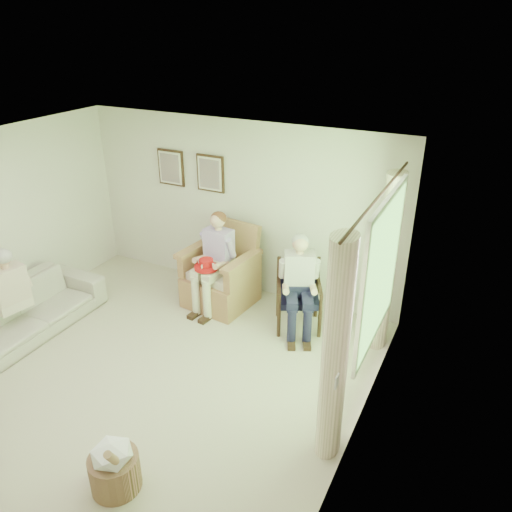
# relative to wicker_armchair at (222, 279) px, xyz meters

# --- Properties ---
(floor) EXTENTS (5.50, 5.50, 0.00)m
(floor) POSITION_rel_wicker_armchair_xyz_m (0.00, -2.19, -0.38)
(floor) COLOR beige
(floor) RESTS_ON ground
(back_wall) EXTENTS (5.00, 0.04, 2.60)m
(back_wall) POSITION_rel_wicker_armchair_xyz_m (0.00, 0.56, 0.92)
(back_wall) COLOR silver
(back_wall) RESTS_ON ground
(right_wall) EXTENTS (0.04, 5.50, 2.60)m
(right_wall) POSITION_rel_wicker_armchair_xyz_m (2.50, -2.19, 0.92)
(right_wall) COLOR silver
(right_wall) RESTS_ON ground
(ceiling) EXTENTS (5.00, 5.50, 0.02)m
(ceiling) POSITION_rel_wicker_armchair_xyz_m (0.00, -2.19, 2.22)
(ceiling) COLOR white
(ceiling) RESTS_ON back_wall
(window) EXTENTS (0.13, 2.50, 1.63)m
(window) POSITION_rel_wicker_armchair_xyz_m (2.47, -0.99, 1.21)
(window) COLOR #2D6B23
(window) RESTS_ON right_wall
(curtain_left) EXTENTS (0.34, 0.34, 2.30)m
(curtain_left) POSITION_rel_wicker_armchair_xyz_m (2.33, -1.97, 0.77)
(curtain_left) COLOR #FAE7C4
(curtain_left) RESTS_ON ground
(curtain_right) EXTENTS (0.34, 0.34, 2.30)m
(curtain_right) POSITION_rel_wicker_armchair_xyz_m (2.33, -0.01, 0.77)
(curtain_right) COLOR #FAE7C4
(curtain_right) RESTS_ON ground
(framed_print_left) EXTENTS (0.45, 0.05, 0.55)m
(framed_print_left) POSITION_rel_wicker_armchair_xyz_m (-1.15, 0.52, 1.40)
(framed_print_left) COLOR #382114
(framed_print_left) RESTS_ON back_wall
(framed_print_right) EXTENTS (0.45, 0.05, 0.55)m
(framed_print_right) POSITION_rel_wicker_armchair_xyz_m (-0.45, 0.52, 1.40)
(framed_print_right) COLOR #382114
(framed_print_right) RESTS_ON back_wall
(wicker_armchair) EXTENTS (0.93, 0.92, 1.18)m
(wicker_armchair) POSITION_rel_wicker_armchair_xyz_m (0.00, 0.00, 0.00)
(wicker_armchair) COLOR tan
(wicker_armchair) RESTS_ON ground
(wood_armchair) EXTENTS (0.59, 0.55, 0.91)m
(wood_armchair) POSITION_rel_wicker_armchair_xyz_m (1.26, -0.02, 0.12)
(wood_armchair) COLOR black
(wood_armchair) RESTS_ON ground
(sofa) EXTENTS (2.17, 0.85, 0.63)m
(sofa) POSITION_rel_wicker_armchair_xyz_m (-1.95, -1.86, -0.06)
(sofa) COLOR beige
(sofa) RESTS_ON ground
(person_wicker) EXTENTS (0.40, 0.63, 1.42)m
(person_wicker) POSITION_rel_wicker_armchair_xyz_m (0.00, -0.16, 0.47)
(person_wicker) COLOR beige
(person_wicker) RESTS_ON ground
(person_dark) EXTENTS (0.40, 0.63, 1.33)m
(person_dark) POSITION_rel_wicker_armchair_xyz_m (1.26, -0.17, 0.40)
(person_dark) COLOR #191836
(person_dark) RESTS_ON ground
(person_sofa) EXTENTS (0.42, 0.62, 1.28)m
(person_sofa) POSITION_rel_wicker_armchair_xyz_m (-1.95, -2.05, 0.36)
(person_sofa) COLOR beige
(person_sofa) RESTS_ON ground
(red_hat) EXTENTS (0.34, 0.34, 0.14)m
(red_hat) POSITION_rel_wicker_armchair_xyz_m (-0.03, -0.35, 0.39)
(red_hat) COLOR red
(red_hat) RESTS_ON person_wicker
(hatbox) EXTENTS (0.47, 0.47, 0.67)m
(hatbox) POSITION_rel_wicker_armchair_xyz_m (0.76, -3.26, -0.12)
(hatbox) COLOR tan
(hatbox) RESTS_ON ground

